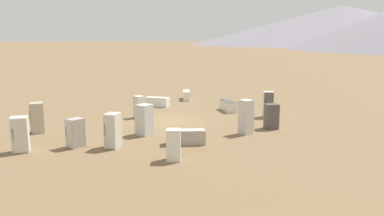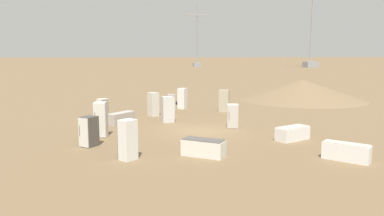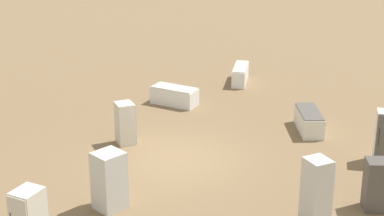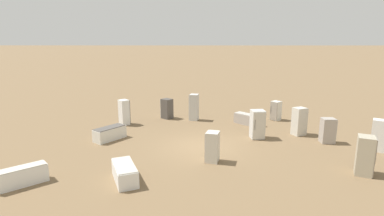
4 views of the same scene
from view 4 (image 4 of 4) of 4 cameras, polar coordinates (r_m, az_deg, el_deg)
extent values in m
plane|color=brown|center=(16.71, 1.61, -7.24)|extent=(1000.00, 1000.00, 0.00)
cube|color=silver|center=(21.88, 0.40, 0.14)|extent=(0.76, 0.71, 1.93)
cube|color=silver|center=(21.95, -0.40, 0.18)|extent=(0.62, 0.17, 1.85)
cylinder|color=#2D2D2D|center=(22.15, -0.34, 0.55)|extent=(0.02, 0.02, 0.67)
cube|color=#A89E93|center=(18.68, 24.41, -3.94)|extent=(0.62, 0.72, 1.43)
cube|color=#BCB7AD|center=(18.84, 25.45, -3.91)|extent=(0.59, 0.05, 1.37)
cylinder|color=#2D2D2D|center=(18.65, 25.83, -3.88)|extent=(0.02, 0.02, 0.50)
cube|color=#B2A88E|center=(14.99, 30.03, -7.85)|extent=(0.97, 0.91, 1.72)
cube|color=gray|center=(15.03, 31.36, -7.95)|extent=(0.69, 0.33, 1.65)
cylinder|color=#2D2D2D|center=(14.75, 31.61, -7.99)|extent=(0.02, 0.02, 0.60)
cube|color=#A89E93|center=(21.19, 10.54, -2.18)|extent=(1.81, 1.84, 0.71)
cube|color=#BCB7AD|center=(21.10, 10.58, -1.19)|extent=(1.74, 1.76, 0.04)
cube|color=beige|center=(14.43, 3.96, -7.39)|extent=(0.78, 0.71, 1.48)
cube|color=#BCB7AD|center=(14.49, 2.79, -7.29)|extent=(0.62, 0.20, 1.42)
cylinder|color=#2D2D2D|center=(14.69, 2.89, -6.71)|extent=(0.02, 0.02, 0.52)
cube|color=silver|center=(18.22, 12.35, -3.04)|extent=(0.81, 0.85, 1.70)
cube|color=beige|center=(17.87, 12.71, -3.37)|extent=(0.12, 0.74, 1.64)
cylinder|color=#2D2D2D|center=(17.74, 11.92, -3.16)|extent=(0.02, 0.02, 0.60)
cube|color=white|center=(18.54, 32.09, -4.46)|extent=(0.90, 0.94, 1.69)
cube|color=beige|center=(18.85, 32.12, -4.21)|extent=(0.41, 0.62, 1.62)
cube|color=beige|center=(19.56, 19.73, -2.41)|extent=(0.86, 0.91, 1.72)
cube|color=beige|center=(19.82, 20.53, -2.29)|extent=(0.55, 0.28, 1.65)
cylinder|color=#2D2D2D|center=(19.68, 21.04, -2.18)|extent=(0.02, 0.02, 0.60)
cube|color=silver|center=(18.29, -15.38, -4.74)|extent=(1.98, 1.72, 0.73)
cube|color=#56514C|center=(18.19, -15.45, -3.59)|extent=(1.90, 1.65, 0.04)
cube|color=white|center=(12.93, -12.69, -12.00)|extent=(2.03, 1.49, 0.69)
cube|color=beige|center=(12.79, -12.77, -10.52)|extent=(1.95, 1.43, 0.04)
cube|color=silver|center=(22.81, 15.70, -0.48)|extent=(0.83, 0.82, 1.41)
cube|color=gray|center=(22.58, 15.26, -0.59)|extent=(0.47, 0.41, 1.35)
cylinder|color=#2D2D2D|center=(22.66, 14.79, -0.34)|extent=(0.02, 0.02, 0.49)
cube|color=#4C4742|center=(22.51, -4.78, -0.13)|extent=(0.96, 0.98, 1.48)
cube|color=silver|center=(22.79, -5.46, 0.01)|extent=(0.49, 0.43, 1.42)
cylinder|color=#2D2D2D|center=(22.94, -5.11, 0.29)|extent=(0.02, 0.02, 0.52)
cube|color=white|center=(14.04, -29.74, -11.32)|extent=(1.72, 1.81, 0.73)
cube|color=beige|center=(13.90, -29.92, -9.86)|extent=(1.65, 1.74, 0.04)
cube|color=white|center=(21.22, -12.82, -0.81)|extent=(0.86, 0.85, 1.75)
cube|color=#56514C|center=(21.35, -12.10, -0.70)|extent=(0.50, 0.44, 1.68)
cylinder|color=#2D2D2D|center=(21.14, -11.75, -0.57)|extent=(0.02, 0.02, 0.61)
camera|label=1|loc=(36.66, 29.58, 10.36)|focal=35.00mm
camera|label=2|loc=(29.24, -45.05, 6.65)|focal=35.00mm
camera|label=3|loc=(33.47, 22.48, 17.19)|focal=60.00mm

